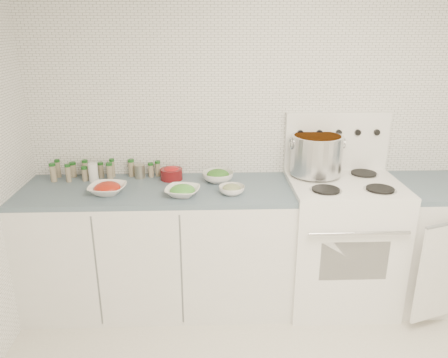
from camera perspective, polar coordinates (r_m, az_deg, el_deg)
room_walls at (r=1.73m, az=13.48°, el=5.65°), size 3.54×3.04×2.52m
counter_left at (r=3.21m, az=-8.43°, el=-8.72°), size 1.85×0.62×0.90m
stove at (r=3.30m, az=14.86°, el=-7.46°), size 0.76×0.70×1.36m
stock_pot at (r=3.17m, az=11.97°, el=3.32°), size 0.39×0.36×0.28m
bowl_tomato at (r=2.99m, az=-14.98°, el=-1.19°), size 0.27×0.27×0.08m
bowl_snowpea at (r=2.86m, az=-5.44°, el=-1.54°), size 0.27×0.27×0.07m
bowl_broccoli at (r=3.11m, az=-0.79°, el=0.42°), size 0.22×0.22×0.09m
bowl_zucchini at (r=2.88m, az=1.02°, el=-1.35°), size 0.20×0.20×0.07m
bowl_pepper at (r=3.17m, az=-6.88°, el=0.79°), size 0.16×0.16×0.10m
salt_canister at (r=3.23m, az=-16.70°, el=0.81°), size 0.08×0.08×0.13m
tin_can at (r=3.23m, az=-10.94°, el=0.99°), size 0.08×0.08×0.10m
spice_cluster at (r=3.29m, az=-16.25°, el=1.14°), size 0.77×0.15×0.14m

